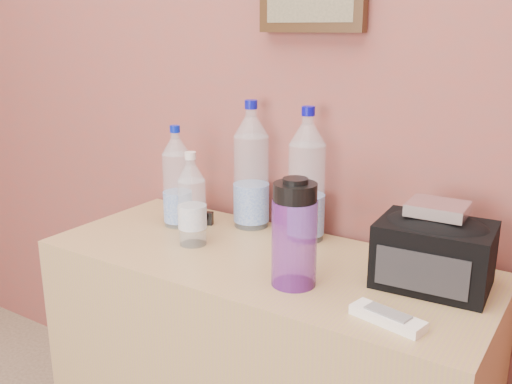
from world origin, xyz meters
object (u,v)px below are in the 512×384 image
(pet_large_a, at_px, (177,182))
(pet_small, at_px, (192,205))
(dresser, at_px, (262,379))
(pet_large_c, at_px, (306,182))
(pet_large_b, at_px, (251,172))
(sunglasses, at_px, (189,217))
(nalgene_bottle, at_px, (294,233))
(ac_remote, at_px, (387,318))
(toiletry_bag, at_px, (434,250))
(foil_packet, at_px, (438,209))

(pet_large_a, height_order, pet_small, pet_large_a)
(dresser, bearing_deg, pet_large_c, 80.69)
(pet_large_b, bearing_deg, pet_large_c, -2.45)
(sunglasses, bearing_deg, pet_large_b, 6.98)
(pet_large_c, relative_size, nalgene_bottle, 1.47)
(ac_remote, bearing_deg, pet_large_b, 160.39)
(dresser, height_order, pet_large_a, pet_large_a)
(dresser, height_order, sunglasses, sunglasses)
(toiletry_bag, relative_size, foil_packet, 1.96)
(pet_small, xyz_separation_m, foil_packet, (0.62, 0.10, 0.07))
(pet_large_c, height_order, nalgene_bottle, pet_large_c)
(toiletry_bag, bearing_deg, pet_large_c, 160.68)
(dresser, relative_size, nalgene_bottle, 4.62)
(pet_large_b, bearing_deg, pet_large_a, -148.86)
(pet_large_a, distance_m, nalgene_bottle, 0.52)
(pet_small, bearing_deg, foil_packet, 9.25)
(pet_large_a, relative_size, nalgene_bottle, 1.19)
(pet_large_a, xyz_separation_m, ac_remote, (0.73, -0.22, -0.12))
(dresser, xyz_separation_m, foil_packet, (0.41, 0.08, 0.54))
(dresser, relative_size, ac_remote, 7.56)
(ac_remote, height_order, foil_packet, foil_packet)
(pet_large_a, height_order, sunglasses, pet_large_a)
(pet_small, bearing_deg, pet_large_a, 143.85)
(pet_small, relative_size, nalgene_bottle, 1.02)
(pet_small, bearing_deg, nalgene_bottle, -11.47)
(pet_large_b, xyz_separation_m, pet_small, (-0.05, -0.21, -0.05))
(pet_large_a, bearing_deg, foil_packet, 0.14)
(pet_large_c, bearing_deg, pet_small, -139.24)
(pet_large_c, bearing_deg, pet_large_b, 177.55)
(pet_large_b, xyz_separation_m, sunglasses, (-0.17, -0.08, -0.14))
(pet_small, relative_size, sunglasses, 1.69)
(pet_large_a, height_order, toiletry_bag, pet_large_a)
(pet_small, height_order, sunglasses, pet_small)
(pet_large_a, bearing_deg, dresser, -12.19)
(pet_large_c, height_order, sunglasses, pet_large_c)
(foil_packet, bearing_deg, pet_large_c, 164.97)
(dresser, height_order, foil_packet, foil_packet)
(foil_packet, bearing_deg, ac_remote, -95.11)
(pet_small, xyz_separation_m, nalgene_bottle, (0.35, -0.07, 0.01))
(pet_large_c, xyz_separation_m, nalgene_bottle, (0.12, -0.27, -0.04))
(ac_remote, bearing_deg, pet_large_a, 175.00)
(ac_remote, distance_m, foil_packet, 0.28)
(pet_large_b, relative_size, toiletry_bag, 1.50)
(ac_remote, xyz_separation_m, toiletry_bag, (0.02, 0.22, 0.07))
(nalgene_bottle, bearing_deg, pet_large_a, 160.75)
(nalgene_bottle, bearing_deg, sunglasses, 157.00)
(dresser, height_order, ac_remote, ac_remote)
(pet_large_b, relative_size, nalgene_bottle, 1.48)
(pet_large_b, height_order, foil_packet, pet_large_b)
(toiletry_bag, bearing_deg, pet_small, -174.91)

